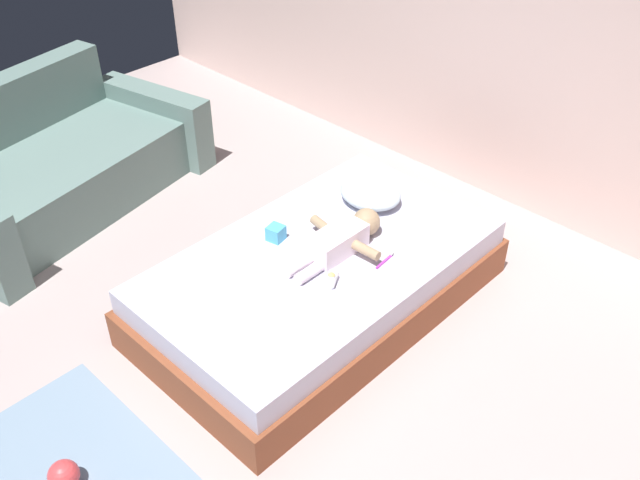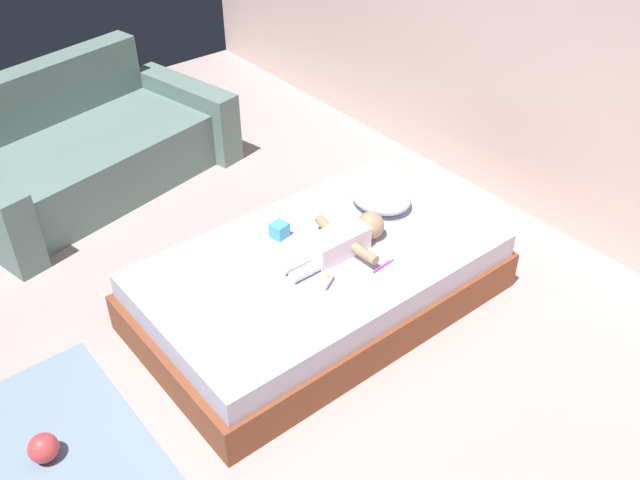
{
  "view_description": "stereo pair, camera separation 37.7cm",
  "coord_description": "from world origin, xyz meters",
  "views": [
    {
      "loc": [
        1.91,
        -1.07,
        2.85
      ],
      "look_at": [
        -0.27,
        1.18,
        0.49
      ],
      "focal_mm": 39.59,
      "sensor_mm": 36.0,
      "label": 1
    },
    {
      "loc": [
        2.16,
        -0.8,
        2.85
      ],
      "look_at": [
        -0.27,
        1.18,
        0.49
      ],
      "focal_mm": 39.59,
      "sensor_mm": 36.0,
      "label": 2
    }
  ],
  "objects": [
    {
      "name": "ground_plane",
      "position": [
        0.0,
        0.0,
        0.0
      ],
      "size": [
        8.0,
        8.0,
        0.0
      ],
      "primitive_type": "plane",
      "color": "#AC9A97"
    },
    {
      "name": "toy_ball",
      "position": [
        -0.26,
        -0.51,
        0.08
      ],
      "size": [
        0.14,
        0.14,
        0.14
      ],
      "primitive_type": "sphere",
      "color": "#D53E41",
      "rests_on": "rug"
    },
    {
      "name": "wall_behind_bed",
      "position": [
        0.0,
        3.0,
        1.25
      ],
      "size": [
        8.0,
        0.12,
        2.51
      ],
      "primitive_type": "cube",
      "color": "beige",
      "rests_on": "ground_plane"
    },
    {
      "name": "toothbrush",
      "position": [
        0.03,
        1.39,
        0.4
      ],
      "size": [
        0.03,
        0.16,
        0.02
      ],
      "color": "#AF36B1",
      "rests_on": "bed"
    },
    {
      "name": "couch",
      "position": [
        -2.42,
        0.72,
        0.28
      ],
      "size": [
        1.43,
        2.12,
        0.85
      ],
      "color": "slate",
      "rests_on": "ground_plane"
    },
    {
      "name": "bed",
      "position": [
        -0.27,
        1.18,
        0.19
      ],
      "size": [
        1.22,
        2.1,
        0.39
      ],
      "color": "brown",
      "rests_on": "ground_plane"
    },
    {
      "name": "pillow",
      "position": [
        -0.42,
        1.79,
        0.46
      ],
      "size": [
        0.4,
        0.34,
        0.13
      ],
      "color": "silver",
      "rests_on": "bed"
    },
    {
      "name": "toy_block",
      "position": [
        -0.55,
        1.11,
        0.44
      ],
      "size": [
        0.11,
        0.11,
        0.09
      ],
      "color": "#4BB2E3",
      "rests_on": "bed"
    },
    {
      "name": "baby_bottle",
      "position": [
        -0.05,
        1.04,
        0.43
      ],
      "size": [
        0.1,
        0.12,
        0.08
      ],
      "color": "white",
      "rests_on": "bed"
    },
    {
      "name": "baby",
      "position": [
        -0.22,
        1.31,
        0.46
      ],
      "size": [
        0.51,
        0.69,
        0.16
      ],
      "color": "white",
      "rests_on": "bed"
    }
  ]
}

